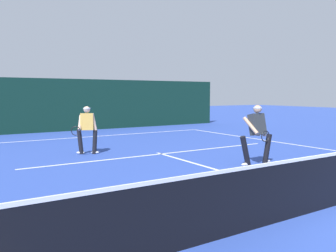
% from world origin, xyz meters
% --- Properties ---
extents(court_line_baseline_far, '(10.94, 0.10, 0.01)m').
position_xyz_m(court_line_baseline_far, '(0.00, 11.80, 0.00)').
color(court_line_baseline_far, white).
rests_on(court_line_baseline_far, ground_plane).
extents(court_line_service, '(8.92, 0.10, 0.01)m').
position_xyz_m(court_line_service, '(0.00, 6.16, 0.00)').
color(court_line_service, white).
rests_on(court_line_service, ground_plane).
extents(court_line_centre, '(0.10, 6.40, 0.01)m').
position_xyz_m(court_line_centre, '(0.00, 3.20, 0.00)').
color(court_line_centre, white).
rests_on(court_line_centre, ground_plane).
extents(player_near, '(1.17, 0.89, 1.67)m').
position_xyz_m(player_near, '(1.38, 3.28, 0.92)').
color(player_near, black).
rests_on(player_near, ground_plane).
extents(player_far, '(1.00, 0.83, 1.58)m').
position_xyz_m(player_far, '(-2.07, 7.45, 0.86)').
color(player_far, black).
rests_on(player_far, ground_plane).
extents(tennis_ball, '(0.07, 0.07, 0.07)m').
position_xyz_m(tennis_ball, '(2.03, 2.65, 0.03)').
color(tennis_ball, '#D1E033').
rests_on(tennis_ball, ground_plane).
extents(back_fence_windscreen, '(17.90, 0.12, 2.76)m').
position_xyz_m(back_fence_windscreen, '(0.00, 14.79, 1.38)').
color(back_fence_windscreen, '#0E3025').
rests_on(back_fence_windscreen, ground_plane).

